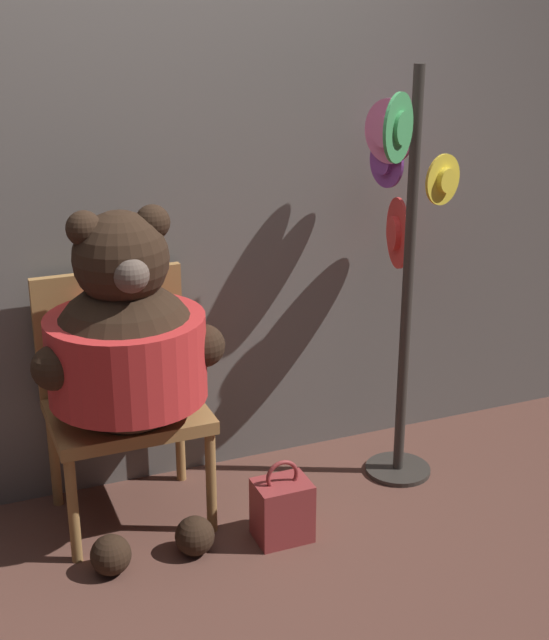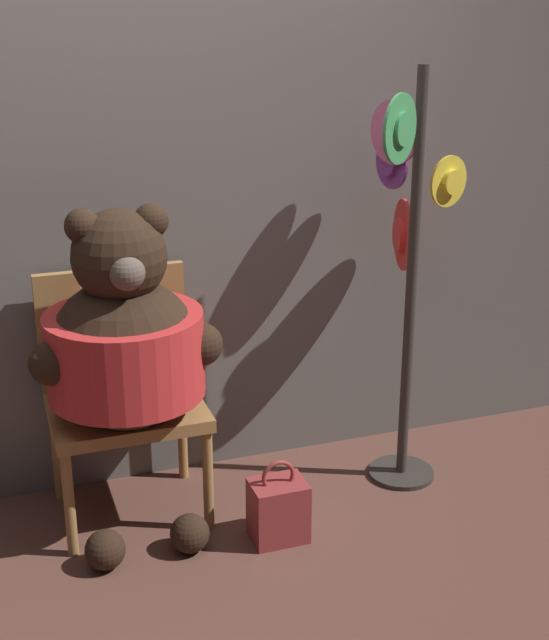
{
  "view_description": "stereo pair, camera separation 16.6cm",
  "coord_description": "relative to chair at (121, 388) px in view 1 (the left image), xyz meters",
  "views": [
    {
      "loc": [
        -0.8,
        -2.78,
        1.94
      ],
      "look_at": [
        0.41,
        0.16,
        0.78
      ],
      "focal_mm": 50.0,
      "sensor_mm": 36.0,
      "label": 1
    },
    {
      "loc": [
        -0.64,
        -2.84,
        1.94
      ],
      "look_at": [
        0.41,
        0.16,
        0.78
      ],
      "focal_mm": 50.0,
      "sensor_mm": 36.0,
      "label": 2
    }
  ],
  "objects": [
    {
      "name": "ground_plane",
      "position": [
        0.16,
        -0.32,
        -0.52
      ],
      "size": [
        14.0,
        14.0,
        0.0
      ],
      "primitive_type": "plane",
      "color": "brown"
    },
    {
      "name": "wall_back",
      "position": [
        0.16,
        0.25,
        0.59
      ],
      "size": [
        8.0,
        0.1,
        2.23
      ],
      "color": "#66605B",
      "rests_on": "ground_plane"
    },
    {
      "name": "chair",
      "position": [
        0.0,
        0.0,
        0.0
      ],
      "size": [
        0.58,
        0.47,
        0.95
      ],
      "color": "#9E703D",
      "rests_on": "ground_plane"
    },
    {
      "name": "teddy_bear",
      "position": [
        -0.0,
        -0.16,
        0.23
      ],
      "size": [
        0.7,
        0.62,
        1.26
      ],
      "color": "black",
      "rests_on": "ground_plane"
    },
    {
      "name": "hat_display_rack",
      "position": [
        1.14,
        -0.11,
        0.48
      ],
      "size": [
        0.51,
        0.49,
        1.7
      ],
      "color": "#332D28",
      "rests_on": "ground_plane"
    },
    {
      "name": "handbag_on_ground",
      "position": [
        0.49,
        -0.44,
        -0.4
      ],
      "size": [
        0.21,
        0.16,
        0.33
      ],
      "color": "maroon",
      "rests_on": "ground_plane"
    }
  ]
}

